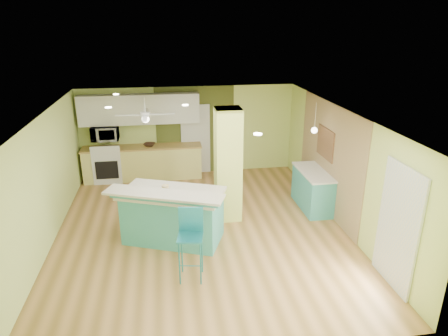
{
  "coord_description": "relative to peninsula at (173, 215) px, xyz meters",
  "views": [
    {
      "loc": [
        -0.67,
        -7.5,
        4.19
      ],
      "look_at": [
        0.55,
        0.4,
        1.23
      ],
      "focal_mm": 32.0,
      "sensor_mm": 36.0,
      "label": 1
    }
  ],
  "objects": [
    {
      "name": "microwave",
      "position": [
        -1.65,
        3.51,
        0.79
      ],
      "size": [
        0.7,
        0.48,
        0.39
      ],
      "primitive_type": "imported",
      "color": "silver",
      "rests_on": "wall_back"
    },
    {
      "name": "fruit_bowl",
      "position": [
        -0.5,
        3.51,
        0.42
      ],
      "size": [
        0.39,
        0.39,
        0.08
      ],
      "primitive_type": "imported",
      "rotation": [
        0.0,
        0.0,
        -0.29
      ],
      "color": "#351F15",
      "rests_on": "kitchen_run"
    },
    {
      "name": "wall_left",
      "position": [
        -2.41,
        0.31,
        0.69
      ],
      "size": [
        0.01,
        7.0,
        2.5
      ],
      "primitive_type": "cube",
      "color": "#CADF77",
      "rests_on": "floor"
    },
    {
      "name": "wall_right",
      "position": [
        3.6,
        0.31,
        0.69
      ],
      "size": [
        0.01,
        7.0,
        2.5
      ],
      "primitive_type": "cube",
      "color": "#CADF77",
      "rests_on": "floor"
    },
    {
      "name": "wall_front",
      "position": [
        0.6,
        -3.2,
        0.69
      ],
      "size": [
        6.0,
        0.01,
        2.5
      ],
      "primitive_type": "cube",
      "color": "#CADF77",
      "rests_on": "floor"
    },
    {
      "name": "stove",
      "position": [
        -1.65,
        3.5,
        -0.1
      ],
      "size": [
        0.76,
        0.66,
        1.08
      ],
      "color": "silver",
      "rests_on": "floor"
    },
    {
      "name": "wall_back",
      "position": [
        0.6,
        3.81,
        0.69
      ],
      "size": [
        6.0,
        0.01,
        2.5
      ],
      "primitive_type": "cube",
      "color": "#CADF77",
      "rests_on": "floor"
    },
    {
      "name": "interior_door",
      "position": [
        0.8,
        3.77,
        0.44
      ],
      "size": [
        0.82,
        0.05,
        2.0
      ],
      "primitive_type": "cube",
      "color": "silver",
      "rests_on": "floor"
    },
    {
      "name": "peninsula",
      "position": [
        0.0,
        0.0,
        0.0
      ],
      "size": [
        2.4,
        1.89,
        1.2
      ],
      "rotation": [
        0.0,
        0.0,
        -0.38
      ],
      "color": "teal",
      "rests_on": "floor"
    },
    {
      "name": "wood_panel",
      "position": [
        3.59,
        0.91,
        0.69
      ],
      "size": [
        0.02,
        3.4,
        2.5
      ],
      "primitive_type": "cube",
      "color": "#8F7252",
      "rests_on": "floor"
    },
    {
      "name": "kitchen_run",
      "position": [
        -0.7,
        3.51,
        -0.08
      ],
      "size": [
        3.25,
        0.63,
        0.94
      ],
      "color": "#D7CF70",
      "rests_on": "floor"
    },
    {
      "name": "floor",
      "position": [
        0.6,
        0.31,
        -0.56
      ],
      "size": [
        6.0,
        7.0,
        0.01
      ],
      "primitive_type": "cube",
      "color": "olive",
      "rests_on": "ground"
    },
    {
      "name": "upper_cabinets",
      "position": [
        -0.7,
        3.63,
        1.39
      ],
      "size": [
        3.2,
        0.34,
        0.8
      ],
      "primitive_type": "cube",
      "color": "silver",
      "rests_on": "wall_back"
    },
    {
      "name": "wall_decor",
      "position": [
        3.56,
        1.11,
        0.99
      ],
      "size": [
        0.03,
        0.9,
        0.7
      ],
      "primitive_type": "cube",
      "color": "brown",
      "rests_on": "wood_panel"
    },
    {
      "name": "ceiling_fan",
      "position": [
        -0.5,
        2.31,
        1.52
      ],
      "size": [
        1.41,
        1.41,
        0.61
      ],
      "color": "white",
      "rests_on": "ceiling"
    },
    {
      "name": "olive_accent",
      "position": [
        0.8,
        3.79,
        0.69
      ],
      "size": [
        2.2,
        0.02,
        2.5
      ],
      "primitive_type": "cube",
      "color": "#4B5321",
      "rests_on": "floor"
    },
    {
      "name": "column",
      "position": [
        1.25,
        0.81,
        0.69
      ],
      "size": [
        0.55,
        0.55,
        2.5
      ],
      "primitive_type": "cube",
      "color": "#D0DF67",
      "rests_on": "floor"
    },
    {
      "name": "pendant_lamp",
      "position": [
        3.25,
        1.06,
        1.33
      ],
      "size": [
        0.14,
        0.14,
        0.69
      ],
      "color": "white",
      "rests_on": "ceiling"
    },
    {
      "name": "french_door",
      "position": [
        3.57,
        -1.99,
        0.49
      ],
      "size": [
        0.04,
        1.08,
        2.1
      ],
      "primitive_type": "cube",
      "color": "silver",
      "rests_on": "floor"
    },
    {
      "name": "ceiling",
      "position": [
        0.6,
        0.31,
        1.95
      ],
      "size": [
        6.0,
        7.0,
        0.01
      ],
      "primitive_type": "cube",
      "color": "white",
      "rests_on": "wall_back"
    },
    {
      "name": "canister",
      "position": [
        -0.11,
        0.04,
        0.56
      ],
      "size": [
        0.14,
        0.14,
        0.15
      ],
      "primitive_type": "cylinder",
      "color": "gold",
      "rests_on": "peninsula"
    },
    {
      "name": "bar_stool",
      "position": [
        0.27,
        -1.28,
        0.29
      ],
      "size": [
        0.48,
        0.48,
        1.26
      ],
      "rotation": [
        0.0,
        0.0,
        -0.17
      ],
      "color": "#1D7583",
      "rests_on": "floor"
    },
    {
      "name": "side_counter",
      "position": [
        3.3,
        1.0,
        -0.1
      ],
      "size": [
        0.6,
        1.42,
        0.92
      ],
      "color": "teal",
      "rests_on": "floor"
    }
  ]
}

